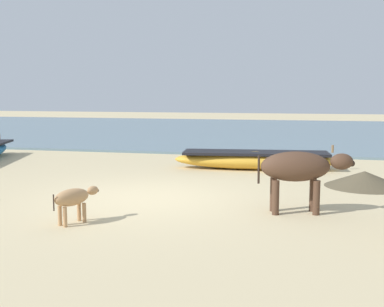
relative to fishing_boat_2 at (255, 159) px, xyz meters
name	(u,v)px	position (x,y,z in m)	size (l,w,h in m)	color
ground	(149,198)	(-1.69, -4.08, -0.26)	(80.00, 80.00, 0.00)	#CCB789
sea_water	(245,131)	(-1.69, 12.55, -0.22)	(60.00, 20.00, 0.08)	slate
fishing_boat_2	(255,159)	(0.00, 0.00, 0.00)	(4.45, 1.41, 0.68)	gold
calf_near_tan	(73,198)	(-2.27, -6.08, 0.14)	(0.54, 0.82, 0.56)	tan
cow_second_adult_dark	(299,169)	(1.15, -4.62, 0.50)	(1.61, 0.70, 1.06)	#4C3323
debris_pile_0	(364,179)	(2.56, -1.92, -0.09)	(1.71, 1.71, 0.34)	brown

